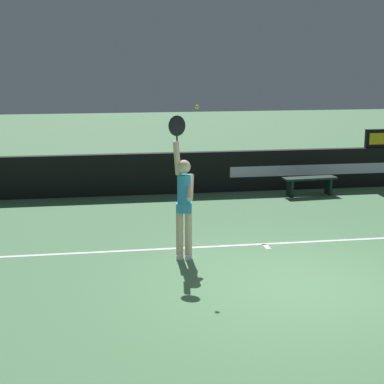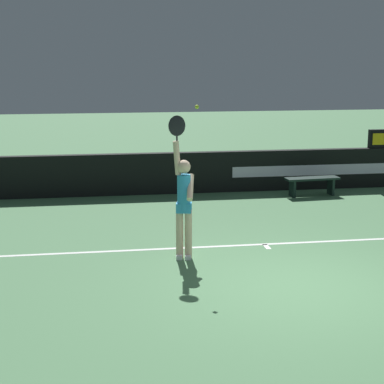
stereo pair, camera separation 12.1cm
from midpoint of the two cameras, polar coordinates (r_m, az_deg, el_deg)
ground_plane at (r=9.74m, az=10.32°, el=-8.36°), size 60.00×60.00×0.00m
court_lines at (r=9.39m, az=11.12°, el=-9.18°), size 12.04×5.33×0.00m
back_wall at (r=16.01m, az=2.47°, el=1.83°), size 17.01×0.22×1.03m
speed_display at (r=17.27m, az=16.89°, el=4.61°), size 0.71×0.13×0.48m
tennis_player at (r=10.61m, az=-0.43°, el=-0.75°), size 0.46×0.46×2.44m
tennis_ball at (r=10.17m, az=0.79°, el=7.66°), size 0.06×0.06×0.06m
courtside_bench_near at (r=15.86m, az=10.96°, el=0.89°), size 1.36×0.46×0.46m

